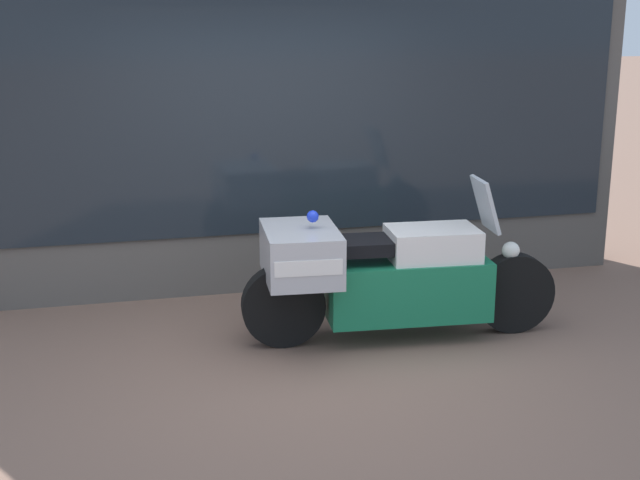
{
  "coord_description": "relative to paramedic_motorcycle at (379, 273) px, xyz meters",
  "views": [
    {
      "loc": [
        -1.28,
        -5.76,
        2.58
      ],
      "look_at": [
        0.34,
        0.92,
        0.69
      ],
      "focal_mm": 50.0,
      "sensor_mm": 36.0,
      "label": 1
    }
  ],
  "objects": [
    {
      "name": "shop_building",
      "position": [
        -1.18,
        1.56,
        1.39
      ],
      "size": [
        6.9,
        0.55,
        3.84
      ],
      "color": "#56514C",
      "rests_on": "ground"
    },
    {
      "name": "paramedic_motorcycle",
      "position": [
        0.0,
        0.0,
        0.0
      ],
      "size": [
        2.47,
        0.81,
        1.25
      ],
      "rotation": [
        0.0,
        0.0,
        -0.07
      ],
      "color": "black",
      "rests_on": "ground"
    },
    {
      "name": "ground_plane",
      "position": [
        -0.69,
        -0.44,
        -0.54
      ],
      "size": [
        60.0,
        60.0,
        0.0
      ],
      "primitive_type": "plane",
      "color": "#7A5B4C"
    },
    {
      "name": "window_display",
      "position": [
        -0.22,
        1.59,
        -0.1
      ],
      "size": [
        5.36,
        0.3,
        1.8
      ],
      "color": "slate",
      "rests_on": "ground"
    }
  ]
}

